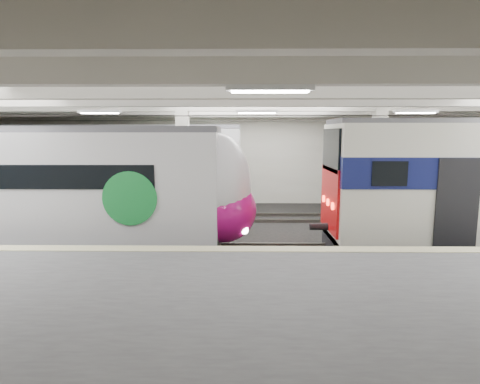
{
  "coord_description": "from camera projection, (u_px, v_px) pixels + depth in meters",
  "views": [
    {
      "loc": [
        -0.45,
        -13.49,
        4.14
      ],
      "look_at": [
        -0.63,
        1.0,
        2.0
      ],
      "focal_mm": 30.0,
      "sensor_mm": 36.0,
      "label": 1
    }
  ],
  "objects": [
    {
      "name": "station_hall",
      "position": [
        260.0,
        164.0,
        11.75
      ],
      "size": [
        36.0,
        24.0,
        5.75
      ],
      "color": "black",
      "rests_on": "ground"
    },
    {
      "name": "modern_emu",
      "position": [
        77.0,
        192.0,
        13.71
      ],
      "size": [
        13.45,
        2.78,
        4.36
      ],
      "color": "silver",
      "rests_on": "ground"
    },
    {
      "name": "far_train",
      "position": [
        93.0,
        171.0,
        19.14
      ],
      "size": [
        14.14,
        2.96,
        4.5
      ],
      "rotation": [
        0.0,
        0.0,
        -0.01
      ],
      "color": "silver",
      "rests_on": "ground"
    }
  ]
}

